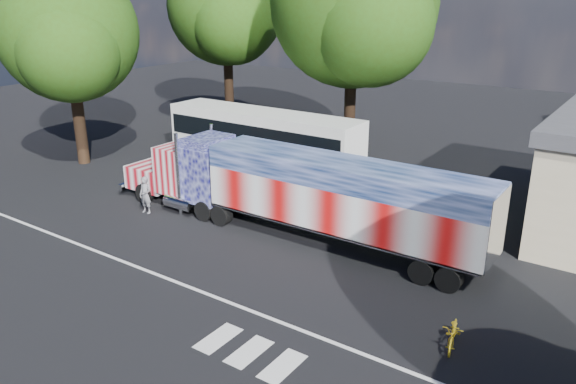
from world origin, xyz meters
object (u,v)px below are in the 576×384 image
Objects in this scene: semi_truck at (295,190)px; tree_n_mid at (356,4)px; tree_w_a at (69,33)px; coach_bus at (263,141)px; tree_nw_a at (227,7)px; woman at (145,195)px; bicycle at (453,333)px.

tree_n_mid is at bearing 107.83° from semi_truck.
tree_n_mid is 1.21× the size of tree_w_a.
tree_w_a is at bearing -153.69° from coach_bus.
semi_truck is 22.77m from tree_nw_a.
bicycle is (15.75, -2.24, -0.46)m from woman.
semi_truck is at bearing 9.58° from woman.
tree_n_mid reaches higher than woman.
tree_w_a reaches higher than woman.
woman is at bearing -20.43° from tree_w_a.
tree_nw_a is at bearing 112.72° from woman.
woman is (-0.61, -8.52, -0.94)m from coach_bus.
tree_w_a is (-10.09, -4.99, 5.92)m from coach_bus.
tree_w_a is (-9.48, 3.53, 6.86)m from woman.
tree_n_mid reaches higher than semi_truck.
tree_nw_a is at bearing 139.07° from coach_bus.
tree_nw_a is 1.13× the size of tree_w_a.
tree_nw_a is 13.11m from tree_w_a.
woman is 1.07× the size of bicycle.
bicycle is (8.43, -4.13, -1.60)m from semi_truck.
semi_truck is 1.30× the size of tree_n_mid.
tree_nw_a is (-8.66, 16.56, 8.08)m from woman.
tree_nw_a reaches higher than coach_bus.
semi_truck is 7.64m from woman.
tree_w_a is at bearing -93.63° from tree_nw_a.
semi_truck is 1.53× the size of coach_bus.
bicycle is at bearing -26.10° from semi_truck.
semi_truck is at bearing -5.59° from tree_w_a.
woman is at bearing 159.57° from bicycle.
tree_nw_a is 12.43m from tree_n_mid.
tree_w_a reaches higher than semi_truck.
tree_w_a is at bearing 174.41° from semi_truck.
coach_bus is at bearing 132.26° from bicycle.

